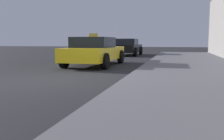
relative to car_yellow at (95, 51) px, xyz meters
name	(u,v)px	position (x,y,z in m)	size (l,w,h in m)	color
ground_plane	(56,80)	(0.24, -4.22, -0.65)	(80.00, 80.00, 0.00)	#232326
sidewalk	(204,83)	(4.24, -4.22, -0.57)	(4.00, 32.00, 0.15)	#5B5B60
car_yellow	(95,51)	(0.00, 0.00, 0.00)	(1.96, 4.35, 1.43)	yellow
car_black	(127,47)	(-0.20, 8.29, 0.00)	(2.00, 4.21, 1.27)	black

